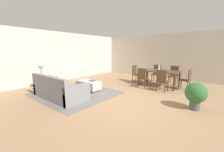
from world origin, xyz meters
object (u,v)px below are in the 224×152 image
Objects in this scene: side_table at (42,81)px; dining_chair_far_right at (174,74)px; table_lamp at (41,69)px; dining_chair_head_west at (136,73)px; couch at (59,90)px; dining_chair_near_right at (162,80)px; book_on_ottoman at (92,81)px; dining_table at (159,72)px; ottoman_table at (89,85)px; vase_centerpiece at (159,68)px; dining_chair_near_left at (142,77)px; potted_plant at (196,94)px; dining_chair_head_east at (187,78)px; dining_chair_far_left at (157,72)px.

side_table is 6.26m from dining_chair_far_right.
table_lamp reaches higher than dining_chair_head_west.
dining_chair_far_right is (2.62, 4.87, 0.24)m from couch.
dining_chair_head_west is at bearing 152.69° from dining_chair_near_right.
book_on_ottoman is (1.58, 1.39, -0.54)m from table_lamp.
couch is 2.33× the size of dining_chair_far_right.
book_on_ottoman is at bearing -128.09° from dining_table.
ottoman_table is 4.31× the size of vase_centerpiece.
dining_chair_far_right is 3.69× the size of vase_centerpiece.
ottoman_table is 1.17× the size of dining_chair_near_left.
side_table is (-1.37, 0.05, 0.15)m from couch.
potted_plant is at bearing 7.63° from ottoman_table.
dining_chair_near_left is 1.00× the size of dining_chair_head_east.
dining_chair_far_left is 3.69× the size of vase_centerpiece.
dining_chair_head_west reaches higher than side_table.
ottoman_table is 3.42m from vase_centerpiece.
vase_centerpiece is (-0.03, 0.01, 0.21)m from dining_table.
dining_chair_near_right and dining_chair_far_right have the same top height.
potted_plant is (5.41, 1.86, 0.04)m from side_table.
dining_table is at bearing -0.29° from dining_chair_head_west.
dining_chair_near_right and dining_chair_head_east have the same top height.
dining_chair_near_right is at bearing 139.63° from potted_plant.
ottoman_table is 2.05× the size of table_lamp.
table_lamp is 4.40m from dining_chair_near_left.
dining_chair_near_right is 2.01m from dining_chair_far_left.
dining_table is at bearing 50.63° from ottoman_table.
table_lamp is 2.10× the size of vase_centerpiece.
dining_chair_far_left is (1.72, 4.87, 0.24)m from couch.
side_table is 4.55m from dining_chair_head_west.
dining_chair_near_right is 1.14× the size of potted_plant.
dining_chair_head_west is at bearing 179.71° from dining_table.
dining_chair_head_west is at bearing 146.36° from potted_plant.
vase_centerpiece reaches higher than dining_chair_near_right.
dining_table is 1.90× the size of dining_chair_far_left.
dining_chair_head_west reaches higher than dining_table.
book_on_ottoman is (-0.72, -2.54, -0.10)m from dining_chair_head_west.
dining_table is 0.21m from vase_centerpiece.
side_table is 5.30m from dining_table.
dining_chair_far_right is at bearing 50.39° from table_lamp.
dining_chair_far_right is at bearing 62.88° from vase_centerpiece.
table_lamp reaches higher than dining_chair_near_left.
vase_centerpiece reaches higher than potted_plant.
potted_plant is at bearing 18.94° from side_table.
couch is at bearing -2.16° from table_lamp.
dining_table is 3.23m from book_on_ottoman.
vase_centerpiece is at bearing 132.04° from potted_plant.
dining_chair_near_right is 1.00× the size of dining_chair_far_left.
potted_plant reaches higher than side_table.
table_lamp is at bearing -120.30° from dining_chair_head_west.
dining_table is 2.17× the size of potted_plant.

